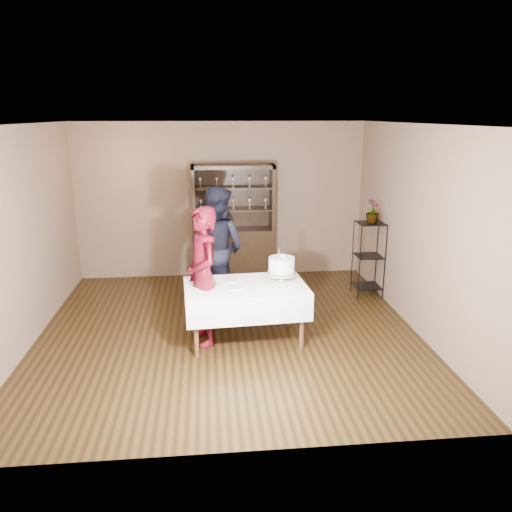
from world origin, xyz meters
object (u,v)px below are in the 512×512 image
object	(u,v)px
man	(217,248)
china_hutch	(234,242)
cake_table	(245,298)
woman	(203,276)
plant_etagere	(369,256)
potted_plant	(373,211)
cake	(282,267)

from	to	relation	value
man	china_hutch	bearing A→B (deg)	-69.16
china_hutch	cake_table	size ratio (longest dim) A/B	1.27
man	woman	bearing A→B (deg)	114.66
plant_etagere	man	size ratio (longest dim) A/B	0.65
china_hutch	cake_table	distance (m)	2.55
woman	potted_plant	distance (m)	3.04
cake_table	potted_plant	bearing A→B (deg)	35.52
cake_table	potted_plant	world-z (taller)	potted_plant
potted_plant	woman	bearing A→B (deg)	-150.70
china_hutch	woman	xyz separation A→B (m)	(-0.52, -2.52, 0.21)
plant_etagere	man	distance (m)	2.44
china_hutch	cake_table	bearing A→B (deg)	-89.94
man	plant_etagere	bearing A→B (deg)	-138.47
woman	cake	bearing A→B (deg)	74.28
china_hutch	man	size ratio (longest dim) A/B	1.09
china_hutch	potted_plant	size ratio (longest dim) A/B	5.53
cake_table	potted_plant	size ratio (longest dim) A/B	4.34
woman	plant_etagere	bearing A→B (deg)	100.79
china_hutch	plant_etagere	xyz separation A→B (m)	(2.08, -1.05, -0.01)
plant_etagere	woman	xyz separation A→B (m)	(-2.60, -1.47, 0.23)
woman	china_hutch	bearing A→B (deg)	149.61
man	cake	size ratio (longest dim) A/B	3.63
man	cake	distance (m)	1.37
china_hutch	plant_etagere	size ratio (longest dim) A/B	1.67
china_hutch	plant_etagere	bearing A→B (deg)	-26.83
plant_etagere	cake	world-z (taller)	cake
man	potted_plant	bearing A→B (deg)	-138.58
china_hutch	cake	xyz separation A→B (m)	(0.47, -2.47, 0.29)
cake_table	plant_etagere	bearing A→B (deg)	35.79
woman	cake	distance (m)	1.00
woman	cake	size ratio (longest dim) A/B	3.46
china_hutch	potted_plant	bearing A→B (deg)	-26.69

